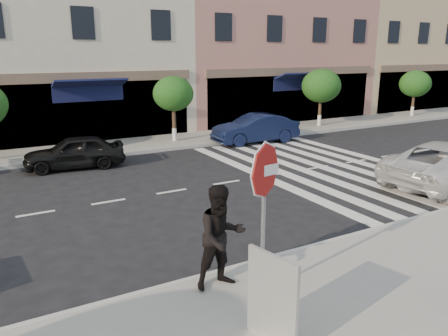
% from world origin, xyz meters
% --- Properties ---
extents(ground, '(120.00, 120.00, 0.00)m').
position_xyz_m(ground, '(0.00, 0.00, 0.00)').
color(ground, black).
rests_on(ground, ground).
extents(sidewalk_near, '(60.00, 4.50, 0.15)m').
position_xyz_m(sidewalk_near, '(0.00, -3.75, 0.07)').
color(sidewalk_near, gray).
rests_on(sidewalk_near, ground).
extents(sidewalk_far, '(60.00, 3.00, 0.15)m').
position_xyz_m(sidewalk_far, '(0.00, 11.00, 0.07)').
color(sidewalk_far, gray).
rests_on(sidewalk_far, ground).
extents(building_centre, '(11.00, 9.00, 11.00)m').
position_xyz_m(building_centre, '(-0.50, 17.00, 5.50)').
color(building_centre, beige).
rests_on(building_centre, ground).
extents(building_east_mid, '(13.00, 9.00, 13.00)m').
position_xyz_m(building_east_mid, '(11.50, 17.00, 6.50)').
color(building_east_mid, '#B06D68').
rests_on(building_east_mid, ground).
extents(building_east_far, '(12.00, 9.00, 12.00)m').
position_xyz_m(building_east_far, '(24.00, 17.00, 6.00)').
color(building_east_far, tan).
rests_on(building_east_far, ground).
extents(street_tree_c, '(1.90, 1.90, 3.04)m').
position_xyz_m(street_tree_c, '(3.00, 10.80, 2.36)').
color(street_tree_c, '#473323').
rests_on(street_tree_c, sidewalk_far).
extents(street_tree_ea, '(2.20, 2.20, 3.19)m').
position_xyz_m(street_tree_ea, '(12.00, 10.80, 2.39)').
color(street_tree_ea, '#473323').
rests_on(street_tree_ea, sidewalk_far).
extents(street_tree_eb, '(2.00, 2.00, 2.94)m').
position_xyz_m(street_tree_eb, '(20.00, 10.80, 2.22)').
color(street_tree_eb, '#473323').
rests_on(street_tree_eb, sidewalk_far).
extents(stop_sign, '(0.97, 0.15, 2.75)m').
position_xyz_m(stop_sign, '(-1.02, -2.58, 2.13)').
color(stop_sign, gray).
rests_on(stop_sign, sidewalk_near).
extents(walker, '(0.95, 0.75, 1.92)m').
position_xyz_m(walker, '(-1.52, -2.00, 1.11)').
color(walker, black).
rests_on(walker, sidewalk_near).
extents(poster_board, '(0.39, 0.92, 1.41)m').
position_xyz_m(poster_board, '(-1.66, -3.77, 0.83)').
color(poster_board, beige).
rests_on(poster_board, sidewalk_near).
extents(car_far_mid, '(3.80, 1.93, 1.24)m').
position_xyz_m(car_far_mid, '(-2.06, 8.45, 0.62)').
color(car_far_mid, black).
rests_on(car_far_mid, ground).
extents(car_far_right, '(4.28, 1.72, 1.38)m').
position_xyz_m(car_far_right, '(6.50, 9.10, 0.69)').
color(car_far_right, black).
rests_on(car_far_right, ground).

